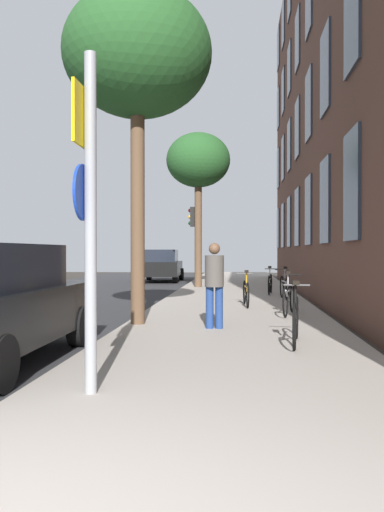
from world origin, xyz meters
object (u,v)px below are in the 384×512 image
at_px(traffic_light, 195,231).
at_px(bicycle_4, 270,283).
at_px(tree_near, 137,56).
at_px(bicycle_1, 289,298).
at_px(pedestrian_0, 214,280).
at_px(car_1, 161,265).
at_px(bicycle_2, 246,292).
at_px(bicycle_0, 296,319).
at_px(tree_far, 198,162).
at_px(bicycle_3, 284,287).
at_px(sign_post, 88,202).

bearing_deg(traffic_light, bicycle_4, -53.04).
distance_m(tree_near, bicycle_4, 9.30).
xyz_separation_m(bicycle_1, pedestrian_0, (-1.56, -2.21, 0.51)).
height_order(traffic_light, car_1, traffic_light).
bearing_deg(bicycle_2, bicycle_4, 77.63).
xyz_separation_m(traffic_light, pedestrian_0, (1.34, -11.60, -1.36)).
distance_m(bicycle_1, bicycle_4, 5.63).
relative_size(traffic_light, bicycle_0, 1.91).
bearing_deg(tree_far, traffic_light, 113.47).
height_order(bicycle_1, bicycle_2, bicycle_1).
xyz_separation_m(tree_near, car_1, (-1.93, 16.06, -4.50)).
distance_m(tree_far, bicycle_4, 6.29).
xyz_separation_m(traffic_light, bicycle_0, (2.65, -13.11, -1.87)).
bearing_deg(bicycle_2, traffic_light, 104.58).
relative_size(bicycle_3, pedestrian_0, 1.10).
distance_m(bicycle_0, bicycle_2, 5.53).
bearing_deg(traffic_light, sign_post, -88.95).
height_order(bicycle_2, car_1, car_1).
distance_m(tree_far, bicycle_3, 7.56).
xyz_separation_m(sign_post, traffic_light, (-0.30, 16.06, 0.36)).
bearing_deg(bicycle_3, bicycle_4, 99.26).
xyz_separation_m(pedestrian_0, car_1, (-3.46, 16.56, -0.17)).
distance_m(bicycle_0, pedestrian_0, 2.07).
height_order(bicycle_1, car_1, car_1).
xyz_separation_m(tree_near, bicycle_3, (3.31, 5.46, -4.85)).
height_order(bicycle_2, bicycle_3, bicycle_3).
xyz_separation_m(bicycle_2, car_1, (-4.10, 12.58, 0.36)).
height_order(tree_near, car_1, tree_near).
bearing_deg(tree_near, pedestrian_0, -18.13).
relative_size(tree_near, bicycle_2, 3.88).
distance_m(bicycle_1, pedestrian_0, 2.76).
xyz_separation_m(bicycle_3, bicycle_4, (-0.31, 1.88, -0.02)).
distance_m(bicycle_1, bicycle_2, 2.00).
relative_size(tree_far, bicycle_4, 3.86).
relative_size(tree_near, bicycle_4, 4.08).
relative_size(bicycle_0, car_1, 0.41).
bearing_deg(sign_post, bicycle_1, 68.61).
xyz_separation_m(traffic_light, bicycle_4, (2.83, -3.76, -1.89)).
bearing_deg(bicycle_2, tree_far, 104.03).
distance_m(bicycle_2, pedestrian_0, 4.06).
height_order(traffic_light, tree_far, tree_far).
distance_m(bicycle_2, bicycle_4, 3.95).
distance_m(bicycle_1, bicycle_3, 3.75).
height_order(bicycle_2, bicycle_4, same).
distance_m(tree_near, bicycle_2, 6.36).
relative_size(sign_post, bicycle_3, 1.97).
height_order(tree_near, pedestrian_0, tree_near).
bearing_deg(sign_post, bicycle_0, 51.37).
bearing_deg(bicycle_1, sign_post, -111.39).
distance_m(traffic_light, bicycle_3, 6.72).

